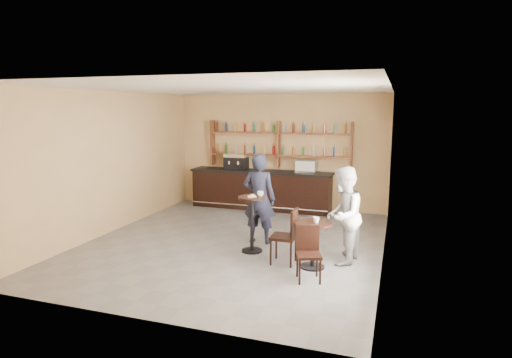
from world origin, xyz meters
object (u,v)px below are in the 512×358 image
(man_main, at_px, (259,199))
(espresso_machine, at_px, (236,162))
(chair_west, at_px, (284,236))
(chair_south, at_px, (309,254))
(bar_counter, at_px, (261,190))
(cafe_table, at_px, (313,245))
(patron_second, at_px, (343,215))
(pedestal_table, at_px, (252,224))
(pastry_case, at_px, (306,167))

(man_main, bearing_deg, espresso_machine, -61.69)
(chair_west, bearing_deg, man_main, -142.12)
(chair_west, distance_m, chair_south, 0.89)
(bar_counter, xyz_separation_m, cafe_table, (2.27, -4.04, -0.13))
(man_main, bearing_deg, patron_second, 159.30)
(espresso_machine, xyz_separation_m, pedestal_table, (1.70, -3.56, -0.75))
(espresso_machine, height_order, cafe_table, espresso_machine)
(bar_counter, relative_size, cafe_table, 4.86)
(bar_counter, distance_m, espresso_machine, 1.06)
(pastry_case, xyz_separation_m, patron_second, (1.44, -3.62, -0.36))
(bar_counter, xyz_separation_m, espresso_machine, (-0.74, 0.00, 0.76))
(cafe_table, distance_m, chair_south, 0.60)
(espresso_machine, height_order, chair_south, espresso_machine)
(cafe_table, height_order, chair_west, chair_west)
(pastry_case, bearing_deg, cafe_table, -75.15)
(man_main, relative_size, chair_west, 1.86)
(pastry_case, height_order, chair_south, pastry_case)
(pastry_case, xyz_separation_m, man_main, (-0.37, -2.97, -0.30))
(espresso_machine, bearing_deg, patron_second, -39.11)
(man_main, height_order, chair_south, man_main)
(pedestal_table, height_order, man_main, man_main)
(chair_west, relative_size, chair_south, 1.13)
(man_main, xyz_separation_m, cafe_table, (1.35, -1.07, -0.54))
(man_main, relative_size, patron_second, 1.06)
(cafe_table, bearing_deg, bar_counter, 119.30)
(chair_south, xyz_separation_m, patron_second, (0.41, 1.02, 0.44))
(bar_counter, bearing_deg, chair_south, -63.46)
(pedestal_table, xyz_separation_m, cafe_table, (1.31, -0.48, -0.14))
(bar_counter, relative_size, man_main, 2.12)
(man_main, xyz_separation_m, chair_west, (0.80, -1.02, -0.44))
(pastry_case, height_order, pedestal_table, pastry_case)
(espresso_machine, bearing_deg, man_main, -53.67)
(espresso_machine, distance_m, chair_west, 4.75)
(pedestal_table, bearing_deg, espresso_machine, 115.53)
(chair_west, height_order, patron_second, patron_second)
(patron_second, bearing_deg, pastry_case, -151.07)
(espresso_machine, height_order, chair_west, espresso_machine)
(bar_counter, xyz_separation_m, chair_south, (2.32, -4.64, -0.09))
(patron_second, bearing_deg, pedestal_table, -84.84)
(bar_counter, height_order, cafe_table, bar_counter)
(cafe_table, xyz_separation_m, chair_south, (0.05, -0.60, 0.04))
(man_main, distance_m, patron_second, 1.92)
(pedestal_table, bearing_deg, man_main, 93.93)
(pastry_case, xyz_separation_m, cafe_table, (0.98, -4.04, -0.84))
(bar_counter, xyz_separation_m, pedestal_table, (0.96, -3.56, 0.01))
(pastry_case, relative_size, chair_west, 0.54)
(espresso_machine, xyz_separation_m, chair_south, (3.06, -4.64, -0.86))
(bar_counter, distance_m, cafe_table, 4.64)
(patron_second, bearing_deg, man_main, -102.57)
(cafe_table, bearing_deg, pastry_case, 103.61)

